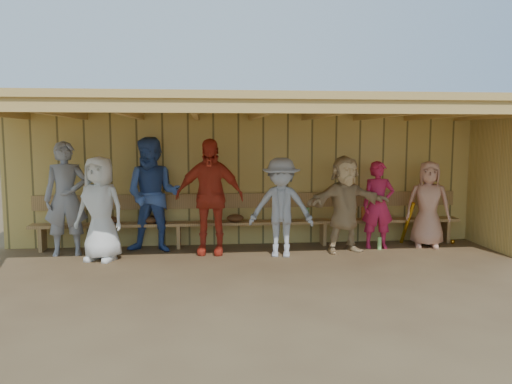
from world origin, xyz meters
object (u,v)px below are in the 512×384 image
at_px(player_b, 100,209).
at_px(player_e, 281,207).
at_px(bench, 252,216).
at_px(player_h, 428,204).
at_px(player_a, 66,199).
at_px(player_c, 153,195).
at_px(player_d, 209,197).
at_px(player_g, 378,205).
at_px(player_f, 345,204).

relative_size(player_b, player_e, 1.02).
bearing_deg(bench, player_h, -7.69).
xyz_separation_m(player_a, player_b, (0.62, -0.41, -0.12)).
relative_size(player_a, player_c, 0.97).
xyz_separation_m(player_d, player_g, (2.93, 0.12, -0.20)).
bearing_deg(player_a, player_d, -9.48).
bearing_deg(bench, player_b, -161.51).
height_order(player_c, player_d, player_c).
bearing_deg(player_h, bench, -167.53).
xyz_separation_m(player_d, player_h, (3.84, 0.12, -0.20)).
xyz_separation_m(player_b, bench, (2.46, 0.82, -0.29)).
height_order(player_h, bench, player_h).
relative_size(player_a, player_h, 1.23).
bearing_deg(bench, player_f, -23.72).
bearing_deg(player_c, player_a, -166.75).
xyz_separation_m(player_a, player_c, (1.39, 0.10, 0.03)).
height_order(player_c, player_h, player_c).
bearing_deg(player_f, player_e, 175.42).
bearing_deg(player_f, player_d, 162.49).
bearing_deg(player_e, player_d, 176.42).
relative_size(player_g, player_h, 1.00).
relative_size(player_c, player_e, 1.20).
distance_m(player_h, bench, 3.12).
distance_m(player_a, player_e, 3.51).
bearing_deg(player_d, player_e, -7.27).
bearing_deg(player_h, player_a, -159.92).
bearing_deg(player_b, player_a, 166.64).
xyz_separation_m(player_a, player_g, (5.26, -0.01, -0.18)).
xyz_separation_m(player_a, player_d, (2.33, -0.13, 0.02)).
height_order(player_a, player_h, player_a).
distance_m(player_f, player_h, 1.59).
distance_m(player_d, player_f, 2.27).
bearing_deg(player_c, player_e, -5.69).
bearing_deg(bench, player_a, -172.46).
height_order(player_d, player_g, player_d).
xyz_separation_m(player_f, bench, (-1.51, 0.66, -0.29)).
bearing_deg(player_c, player_h, 7.69).
bearing_deg(player_h, player_e, -150.57).
xyz_separation_m(player_b, player_e, (2.86, -0.03, -0.02)).
height_order(player_c, bench, player_c).
xyz_separation_m(player_b, player_c, (0.77, 0.52, 0.15)).
xyz_separation_m(player_c, player_d, (0.94, -0.23, -0.01)).
xyz_separation_m(player_d, player_f, (2.26, -0.12, -0.14)).
relative_size(player_c, player_g, 1.27).
distance_m(player_e, bench, 0.98).
relative_size(player_c, player_f, 1.19).
relative_size(player_a, player_d, 0.98).
height_order(player_d, player_e, player_d).
bearing_deg(player_f, bench, 141.93).
xyz_separation_m(player_g, bench, (-2.17, 0.42, -0.23)).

